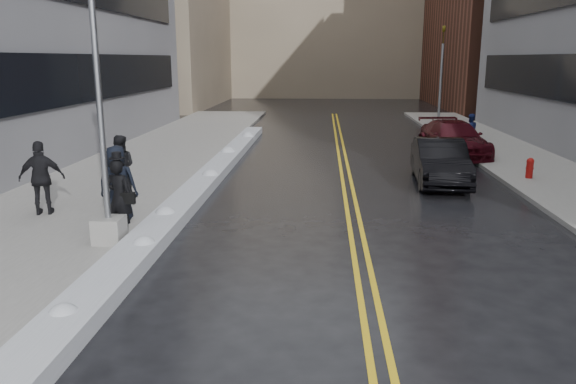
% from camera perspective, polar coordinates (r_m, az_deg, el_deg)
% --- Properties ---
extents(ground, '(160.00, 160.00, 0.00)m').
position_cam_1_polar(ground, '(11.14, -5.10, -9.45)').
color(ground, black).
rests_on(ground, ground).
extents(sidewalk_west, '(5.50, 50.00, 0.15)m').
position_cam_1_polar(sidewalk_west, '(21.86, -16.19, 1.69)').
color(sidewalk_west, gray).
rests_on(sidewalk_west, ground).
extents(sidewalk_east, '(4.00, 50.00, 0.15)m').
position_cam_1_polar(sidewalk_east, '(22.23, 25.67, 1.08)').
color(sidewalk_east, gray).
rests_on(sidewalk_east, ground).
extents(lane_line_left, '(0.12, 50.00, 0.01)m').
position_cam_1_polar(lane_line_left, '(20.61, 5.55, 1.28)').
color(lane_line_left, gold).
rests_on(lane_line_left, ground).
extents(lane_line_right, '(0.12, 50.00, 0.01)m').
position_cam_1_polar(lane_line_right, '(20.63, 6.38, 1.27)').
color(lane_line_right, gold).
rests_on(lane_line_right, ground).
extents(snow_ridge, '(0.90, 30.00, 0.34)m').
position_cam_1_polar(snow_ridge, '(19.05, -8.83, 0.68)').
color(snow_ridge, silver).
rests_on(snow_ridge, ground).
extents(building_west_far, '(14.00, 22.00, 18.00)m').
position_cam_1_polar(building_west_far, '(56.97, -14.62, 17.74)').
color(building_west_far, gray).
rests_on(building_west_far, ground).
extents(building_far, '(36.00, 16.00, 22.00)m').
position_cam_1_polar(building_far, '(70.46, 4.10, 18.85)').
color(building_far, gray).
rests_on(building_far, ground).
extents(lamppost, '(0.65, 0.65, 7.62)m').
position_cam_1_polar(lamppost, '(13.22, -18.35, 4.97)').
color(lamppost, gray).
rests_on(lamppost, sidewalk_west).
extents(fire_hydrant, '(0.26, 0.26, 0.73)m').
position_cam_1_polar(fire_hydrant, '(21.78, 23.36, 2.35)').
color(fire_hydrant, maroon).
rests_on(fire_hydrant, sidewalk_east).
extents(traffic_signal, '(0.16, 0.20, 6.00)m').
position_cam_1_polar(traffic_signal, '(34.84, 15.29, 11.46)').
color(traffic_signal, gray).
rests_on(traffic_signal, sidewalk_east).
extents(pedestrian_fedora, '(0.78, 0.62, 1.88)m').
position_cam_1_polar(pedestrian_fedora, '(13.93, -16.75, -0.57)').
color(pedestrian_fedora, black).
rests_on(pedestrian_fedora, sidewalk_west).
extents(pedestrian_b, '(1.07, 0.91, 1.93)m').
position_cam_1_polar(pedestrian_b, '(17.76, -16.69, 2.46)').
color(pedestrian_b, black).
rests_on(pedestrian_b, sidewalk_west).
extents(pedestrian_c, '(1.03, 0.72, 2.00)m').
position_cam_1_polar(pedestrian_c, '(15.25, -16.93, 0.84)').
color(pedestrian_c, black).
rests_on(pedestrian_c, sidewalk_west).
extents(pedestrian_d, '(1.27, 0.79, 2.02)m').
position_cam_1_polar(pedestrian_d, '(16.61, -23.73, 1.31)').
color(pedestrian_d, black).
rests_on(pedestrian_d, sidewalk_west).
extents(pedestrian_east, '(0.93, 0.84, 1.58)m').
position_cam_1_polar(pedestrian_east, '(28.56, 18.00, 5.98)').
color(pedestrian_east, navy).
rests_on(pedestrian_east, sidewalk_east).
extents(car_black, '(1.94, 4.82, 1.56)m').
position_cam_1_polar(car_black, '(20.43, 15.19, 2.97)').
color(car_black, black).
rests_on(car_black, ground).
extents(car_maroon, '(2.72, 5.59, 1.57)m').
position_cam_1_polar(car_maroon, '(26.49, 16.46, 5.21)').
color(car_maroon, '#430A13').
rests_on(car_maroon, ground).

